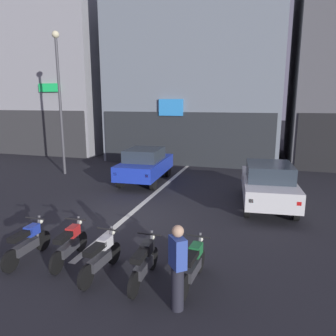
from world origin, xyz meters
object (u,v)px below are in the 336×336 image
Objects in this scene: street_lamp at (59,90)px; motorcycle_green_row_rightmost at (193,264)px; person_by_motorcycles at (178,267)px; car_blue_crossing_near at (145,164)px; motorcycle_black_row_right_mid at (144,262)px; motorcycle_blue_row_leftmost at (28,242)px; car_white_parked_kerbside at (268,183)px; motorcycle_red_row_left_mid at (70,244)px; motorcycle_white_row_centre at (101,256)px.

street_lamp is 4.33× the size of motorcycle_green_row_rightmost.
person_by_motorcycles reaches higher than motorcycle_green_row_rightmost.
person_by_motorcycles is at bearing -96.46° from motorcycle_green_row_rightmost.
motorcycle_black_row_right_mid is (3.03, -8.14, -0.43)m from car_blue_crossing_near.
person_by_motorcycles is (8.73, -9.26, -3.51)m from street_lamp.
street_lamp reaches higher than motorcycle_green_row_rightmost.
car_white_parked_kerbside is at bearing 46.33° from motorcycle_blue_row_leftmost.
motorcycle_white_row_centre is at bearing -18.43° from motorcycle_red_row_left_mid.
motorcycle_blue_row_leftmost is 4.09m from person_by_motorcycles.
car_blue_crossing_near is at bearing 159.02° from car_white_parked_kerbside.
motorcycle_black_row_right_mid is (7.80, -8.55, -3.90)m from street_lamp.
motorcycle_black_row_right_mid is (3.07, -0.09, 0.00)m from motorcycle_blue_row_leftmost.
motorcycle_red_row_left_mid is 1.00× the size of motorcycle_black_row_right_mid.
car_blue_crossing_near reaches higher than motorcycle_white_row_centre.
street_lamp is at bearing 133.32° from person_by_motorcycles.
motorcycle_black_row_right_mid is (2.05, -0.33, 0.00)m from motorcycle_red_row_left_mid.
motorcycle_red_row_left_mid is (-4.61, -5.67, -0.43)m from car_white_parked_kerbside.
car_blue_crossing_near reaches higher than motorcycle_blue_row_leftmost.
street_lamp is at bearing 175.02° from car_blue_crossing_near.
motorcycle_green_row_rightmost is at bearing -62.94° from car_blue_crossing_near.
car_blue_crossing_near is at bearing 114.09° from person_by_motorcycles.
motorcycle_green_row_rightmost is at bearing 1.53° from motorcycle_blue_row_leftmost.
motorcycle_black_row_right_mid is at bearing 0.87° from motorcycle_white_row_centre.
person_by_motorcycles is at bearing -19.44° from motorcycle_white_row_centre.
motorcycle_blue_row_leftmost is at bearing -60.77° from street_lamp.
car_white_parked_kerbside is at bearing -13.88° from street_lamp.
person_by_motorcycles is at bearing -46.68° from street_lamp.
motorcycle_red_row_left_mid is (0.98, -7.81, -0.43)m from car_blue_crossing_near.
motorcycle_red_row_left_mid and motorcycle_white_row_centre have the same top height.
motorcycle_blue_row_leftmost is 1.00× the size of motorcycle_green_row_rightmost.
motorcycle_white_row_centre and motorcycle_green_row_rightmost have the same top height.
motorcycle_black_row_right_mid and motorcycle_green_row_rightmost have the same top height.
car_blue_crossing_near is 2.50× the size of motorcycle_green_row_rightmost.
motorcycle_white_row_centre is at bearing -2.96° from motorcycle_blue_row_leftmost.
car_white_parked_kerbside is 2.54× the size of motorcycle_blue_row_leftmost.
car_blue_crossing_near is 8.92m from motorcycle_green_row_rightmost.
car_white_parked_kerbside is at bearing 59.16° from motorcycle_white_row_centre.
street_lamp reaches higher than motorcycle_white_row_centre.
car_white_parked_kerbside is 2.54× the size of motorcycle_red_row_left_mid.
person_by_motorcycles is (-1.64, -6.69, -0.03)m from car_white_parked_kerbside.
street_lamp is 11.61m from motorcycle_white_row_centre.
car_blue_crossing_near is 8.41m from motorcycle_white_row_centre.
person_by_motorcycles is (3.95, -8.84, -0.03)m from car_blue_crossing_near.
motorcycle_red_row_left_mid is at bearing 177.64° from motorcycle_green_row_rightmost.
street_lamp is 4.32× the size of motorcycle_red_row_left_mid.
person_by_motorcycles reaches higher than motorcycle_red_row_left_mid.
motorcycle_black_row_right_mid is 1.00× the size of person_by_motorcycles.
street_lamp is (-4.77, 0.42, 3.48)m from car_blue_crossing_near.
person_by_motorcycles is at bearing -65.91° from car_blue_crossing_near.
car_blue_crossing_near reaches higher than motorcycle_green_row_rightmost.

